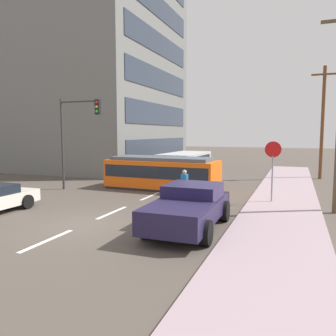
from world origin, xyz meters
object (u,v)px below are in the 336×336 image
streetcar_tram (162,172)px  traffic_light_mast (76,127)px  city_bus (185,163)px  pickup_truck_parked (189,207)px  utility_pole_mid (323,121)px  stop_sign (273,159)px  pedestrian_crossing (185,185)px

streetcar_tram → traffic_light_mast: traffic_light_mast is taller
streetcar_tram → city_bus: (-0.48, 5.81, 0.06)m
streetcar_tram → city_bus: bearing=94.7°
pickup_truck_parked → traffic_light_mast: size_ratio=0.93×
streetcar_tram → utility_pole_mid: bearing=42.2°
pickup_truck_parked → stop_sign: size_ratio=1.75×
pedestrian_crossing → city_bus: bearing=108.2°
pedestrian_crossing → traffic_light_mast: 7.86m
stop_sign → utility_pole_mid: (2.74, 10.54, 2.10)m
traffic_light_mast → utility_pole_mid: size_ratio=0.66×
pickup_truck_parked → city_bus: bearing=108.9°
streetcar_tram → traffic_light_mast: (-4.55, -2.24, 2.76)m
city_bus → streetcar_tram: bearing=-85.3°
traffic_light_mast → pickup_truck_parked: bearing=-31.3°
stop_sign → traffic_light_mast: 11.20m
city_bus → traffic_light_mast: (-4.07, -8.05, 2.70)m
city_bus → pedestrian_crossing: (3.12, -9.49, -0.13)m
city_bus → stop_sign: 10.65m
pedestrian_crossing → stop_sign: (3.89, 1.55, 1.25)m
streetcar_tram → pickup_truck_parked: 8.53m
streetcar_tram → pickup_truck_parked: streetcar_tram is taller
city_bus → traffic_light_mast: traffic_light_mast is taller
streetcar_tram → pickup_truck_parked: bearing=-61.4°
pedestrian_crossing → pickup_truck_parked: bearing=-69.3°
streetcar_tram → utility_pole_mid: utility_pole_mid is taller
utility_pole_mid → pickup_truck_parked: bearing=-108.1°
pickup_truck_parked → pedestrian_crossing: bearing=110.7°
streetcar_tram → pickup_truck_parked: (4.09, -7.49, -0.22)m
traffic_light_mast → pedestrian_crossing: bearing=-11.3°
streetcar_tram → utility_pole_mid: size_ratio=0.83×
city_bus → stop_sign: bearing=-48.5°
pickup_truck_parked → stop_sign: stop_sign is taller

